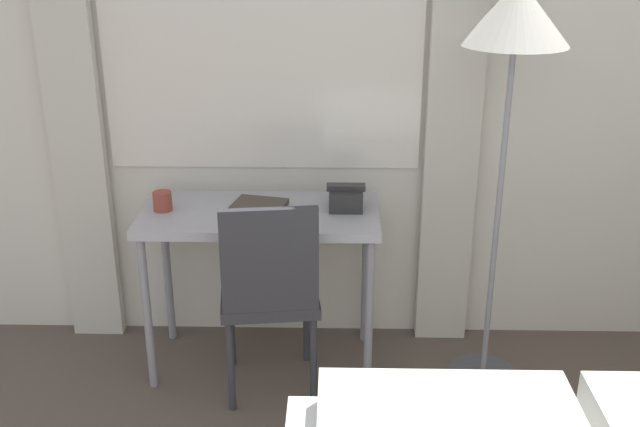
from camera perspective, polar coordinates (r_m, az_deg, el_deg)
The scene contains 7 objects.
wall_back_with_window at distance 3.33m, azimuth 1.75°, elevation 11.92°, with size 4.71×0.13×2.70m.
desk at distance 3.23m, azimuth -4.58°, elevation -1.10°, with size 1.02×0.49×0.75m.
desk_chair at distance 3.07m, azimuth -3.87°, elevation -5.60°, with size 0.45×0.45×0.90m.
standing_lamp at distance 2.95m, azimuth 14.55°, elevation 12.30°, with size 0.40×0.40×1.71m.
telephone at distance 3.20m, azimuth 1.98°, elevation 1.19°, with size 0.16×0.14×0.11m.
book at distance 3.23m, azimuth -4.67°, elevation 0.62°, with size 0.25×0.22×0.02m.
mug at distance 3.26m, azimuth -11.91°, elevation 0.93°, with size 0.08×0.08×0.08m.
Camera 1 is at (-0.08, 0.12, 1.92)m, focal length 42.00 mm.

